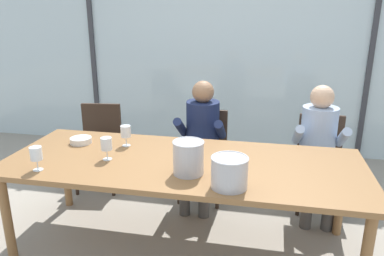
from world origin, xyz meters
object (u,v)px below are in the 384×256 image
Objects in this scene: ice_bucket_primary at (229,172)px; wine_glass_center_pour at (106,145)px; person_navy_polo at (201,135)px; person_pale_blue_shirt at (319,143)px; dining_table at (183,168)px; wine_glass_near_bucket at (36,154)px; chair_center at (320,155)px; tasting_bowl at (81,140)px; chair_left_of_center at (204,147)px; ice_bucket_secondary at (188,157)px; wine_glass_by_left_taster at (126,132)px; chair_near_curtain at (100,139)px.

ice_bucket_primary is 1.39× the size of wine_glass_center_pour.
person_navy_polo is 1.00× the size of person_pale_blue_shirt.
wine_glass_near_bucket reaches higher than dining_table.
chair_center is 4.86× the size of tasting_bowl.
person_navy_polo reaches higher than chair_left_of_center.
ice_bucket_primary is at bearing -23.19° from tasting_bowl.
wine_glass_center_pour reaches higher than tasting_bowl.
wine_glass_near_bucket is at bearing -144.73° from wine_glass_center_pour.
person_navy_polo is 1.08m from person_pale_blue_shirt.
chair_center is (1.12, 0.02, 0.00)m from chair_left_of_center.
dining_table is at bearing 112.87° from ice_bucket_secondary.
chair_left_of_center is at bearing 37.72° from tasting_bowl.
wine_glass_by_left_taster is (-0.92, 0.59, 0.01)m from ice_bucket_primary.
tasting_bowl is 1.03× the size of wine_glass_by_left_taster.
wine_glass_near_bucket is (-2.05, -1.17, 0.18)m from person_pale_blue_shirt.
chair_center is at bearing 40.28° from dining_table.
wine_glass_near_bucket is at bearing -171.44° from ice_bucket_secondary.
wine_glass_near_bucket is at bearing -159.09° from dining_table.
person_pale_blue_shirt is 6.85× the size of wine_glass_near_bucket.
person_navy_polo is 1.11m from tasting_bowl.
wine_glass_near_bucket is (-0.97, -1.17, 0.18)m from person_navy_polo.
wine_glass_center_pour reaches higher than chair_near_curtain.
dining_table is 1.34m from person_pale_blue_shirt.
chair_left_of_center is at bearing 106.29° from ice_bucket_primary.
person_navy_polo is 6.85× the size of wine_glass_by_left_taster.
wine_glass_center_pour is (-0.96, 0.28, 0.01)m from ice_bucket_primary.
chair_center is 3.62× the size of ice_bucket_primary.
wine_glass_center_pour is at bearing -148.61° from chair_center.
tasting_bowl is at bearing -177.03° from wine_glass_by_left_taster.
wine_glass_near_bucket is (-2.09, -1.32, 0.36)m from chair_center.
chair_center is at bearing 60.74° from ice_bucket_primary.
chair_left_of_center is 5.02× the size of wine_glass_near_bucket.
person_pale_blue_shirt is 4.94× the size of ice_bucket_primary.
wine_glass_by_left_taster is at bearing 147.53° from ice_bucket_primary.
wine_glass_near_bucket is (-0.03, -0.57, 0.10)m from tasting_bowl.
tasting_bowl is 0.41m from wine_glass_by_left_taster.
person_navy_polo is (-0.00, 0.80, -0.00)m from dining_table.
chair_center is 5.02× the size of wine_glass_near_bucket.
chair_near_curtain is 1.00× the size of chair_center.
chair_near_curtain is at bearing 173.19° from person_navy_polo.
chair_left_of_center is 0.73× the size of person_pale_blue_shirt.
person_pale_blue_shirt is (1.08, 0.80, -0.00)m from dining_table.
person_navy_polo is (-0.01, -0.14, 0.17)m from chair_left_of_center.
wine_glass_by_left_taster is at bearing -125.10° from chair_left_of_center.
ice_bucket_primary reaches higher than chair_near_curtain.
ice_bucket_secondary is at bearing -84.29° from person_navy_polo.
chair_near_curtain is 2.02m from ice_bucket_primary.
chair_center is (2.25, 0.01, 0.00)m from chair_near_curtain.
chair_near_curtain is 4.86× the size of tasting_bowl.
ice_bucket_secondary is at bearing 153.11° from ice_bucket_primary.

